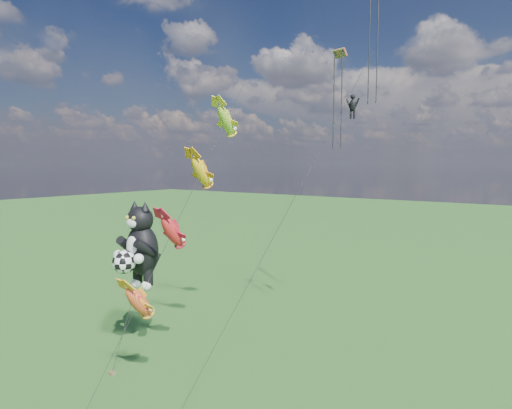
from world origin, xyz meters
The scene contains 4 objects.
ground centered at (0.00, 0.00, 0.00)m, with size 300.00×300.00×0.00m, color #134310.
cat_kite_rig centered at (1.93, 4.64, 8.10)m, with size 2.82×4.28×11.18m.
fish_windsock_rig centered at (5.53, 5.75, 11.26)m, with size 1.66×15.94×20.07m.
parafoil_rig centered at (12.71, 15.25, 18.75)m, with size 4.99×17.09×26.41m.
Camera 1 is at (25.48, -14.32, 13.68)m, focal length 30.00 mm.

